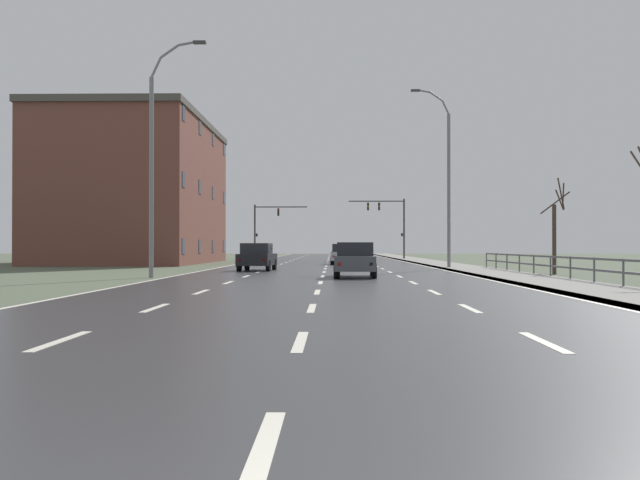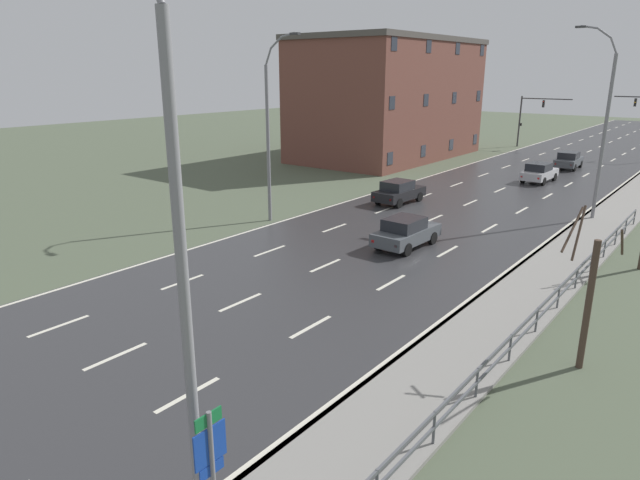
{
  "view_description": "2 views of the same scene",
  "coord_description": "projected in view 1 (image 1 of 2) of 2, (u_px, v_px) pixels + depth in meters",
  "views": [
    {
      "loc": [
        0.47,
        -2.65,
        1.4
      ],
      "look_at": [
        -0.5,
        49.43,
        1.87
      ],
      "focal_mm": 39.04,
      "sensor_mm": 36.0,
      "label": 1
    },
    {
      "loc": [
        14.63,
        4.5,
        8.56
      ],
      "look_at": [
        0.0,
        23.19,
        1.35
      ],
      "focal_mm": 31.15,
      "sensor_mm": 36.0,
      "label": 2
    }
  ],
  "objects": [
    {
      "name": "road_asphalt_strip",
      "position": [
        328.0,
        262.0,
        62.63
      ],
      "size": [
        14.0,
        120.0,
        0.03
      ],
      "color": "#303033",
      "rests_on": "ground"
    },
    {
      "name": "car_far_left",
      "position": [
        343.0,
        254.0,
        52.89
      ],
      "size": [
        1.96,
        4.16,
        1.57
      ],
      "rotation": [
        0.0,
        0.0,
        -0.04
      ],
      "color": "#B7B7BC",
      "rests_on": "ground"
    },
    {
      "name": "street_lamp_left_bank",
      "position": [
        155.0,
        161.0,
        30.86
      ],
      "size": [
        2.52,
        0.24,
        10.57
      ],
      "color": "slate",
      "rests_on": "ground"
    },
    {
      "name": "ground_plane",
      "position": [
        327.0,
        266.0,
        50.64
      ],
      "size": [
        160.0,
        160.0,
        0.12
      ],
      "color": "#4C5642"
    },
    {
      "name": "traffic_signal_right",
      "position": [
        390.0,
        217.0,
        72.6
      ],
      "size": [
        5.87,
        0.36,
        6.36
      ],
      "color": "#38383A",
      "rests_on": "ground"
    },
    {
      "name": "street_lamp_midground",
      "position": [
        446.0,
        180.0,
        42.72
      ],
      "size": [
        2.42,
        0.24,
        11.11
      ],
      "color": "slate",
      "rests_on": "ground"
    },
    {
      "name": "car_mid_centre",
      "position": [
        355.0,
        260.0,
        30.99
      ],
      "size": [
        1.93,
        4.15,
        1.57
      ],
      "rotation": [
        0.0,
        0.0,
        -0.03
      ],
      "color": "#474C51",
      "rests_on": "ground"
    },
    {
      "name": "car_near_left",
      "position": [
        257.0,
        257.0,
        39.45
      ],
      "size": [
        1.99,
        4.18,
        1.57
      ],
      "rotation": [
        0.0,
        0.0,
        -0.05
      ],
      "color": "black",
      "rests_on": "ground"
    },
    {
      "name": "car_near_right",
      "position": [
        343.0,
        253.0,
        61.11
      ],
      "size": [
        1.97,
        4.17,
        1.57
      ],
      "rotation": [
        0.0,
        0.0,
        0.04
      ],
      "color": "#474C51",
      "rests_on": "ground"
    },
    {
      "name": "sidewalk_right",
      "position": [
        421.0,
        261.0,
        62.48
      ],
      "size": [
        3.0,
        120.0,
        0.12
      ],
      "color": "gray",
      "rests_on": "ground"
    },
    {
      "name": "brick_building",
      "position": [
        138.0,
        192.0,
        57.75
      ],
      "size": [
        11.76,
        20.86,
        11.82
      ],
      "color": "brown",
      "rests_on": "ground"
    },
    {
      "name": "guardrail",
      "position": [
        594.0,
        266.0,
        24.92
      ],
      "size": [
        0.07,
        35.1,
        1.0
      ],
      "color": "#515459",
      "rests_on": "ground"
    },
    {
      "name": "traffic_signal_left",
      "position": [
        265.0,
        223.0,
        74.31
      ],
      "size": [
        5.7,
        0.36,
        5.85
      ],
      "color": "#38383A",
      "rests_on": "ground"
    },
    {
      "name": "bare_tree_mid",
      "position": [
        555.0,
        232.0,
        34.49
      ],
      "size": [
        1.36,
        1.55,
        4.77
      ],
      "color": "#423328",
      "rests_on": "ground"
    }
  ]
}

